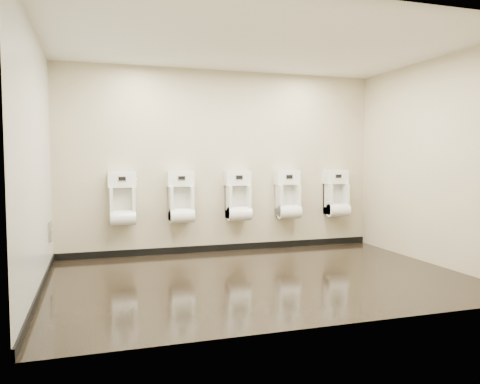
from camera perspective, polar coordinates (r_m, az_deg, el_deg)
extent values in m
cube|color=black|center=(5.80, 2.57, -10.34)|extent=(5.00, 3.50, 0.00)
cube|color=silver|center=(5.78, 2.66, 17.66)|extent=(5.00, 3.50, 0.00)
cube|color=#C0B391|center=(7.28, -2.10, 3.72)|extent=(5.00, 0.02, 2.80)
cube|color=#C0B391|center=(4.02, 11.19, 3.43)|extent=(5.00, 0.02, 2.80)
cube|color=#C0B391|center=(5.31, -23.69, 3.29)|extent=(0.02, 3.50, 2.80)
cube|color=#C0B391|center=(6.88, 22.62, 3.40)|extent=(0.02, 3.50, 2.80)
cube|color=silver|center=(5.31, -23.64, 3.29)|extent=(0.01, 3.50, 2.80)
cube|color=black|center=(7.40, -2.04, -6.78)|extent=(5.00, 0.02, 0.10)
cube|color=black|center=(5.49, -23.16, -10.95)|extent=(0.02, 3.50, 0.10)
cube|color=#9E9EA3|center=(6.57, -22.17, -4.48)|extent=(0.03, 0.25, 0.25)
cylinder|color=silver|center=(6.57, -22.01, -4.48)|extent=(0.02, 0.04, 0.04)
cube|color=white|center=(6.94, -14.15, -1.54)|extent=(0.35, 0.26, 0.50)
cube|color=silver|center=(7.02, -14.19, -1.15)|extent=(0.27, 0.01, 0.38)
cylinder|color=white|center=(6.89, -14.09, -3.09)|extent=(0.35, 0.22, 0.22)
cube|color=white|center=(6.95, -14.21, 1.44)|extent=(0.39, 0.19, 0.22)
cube|color=black|center=(6.85, -14.17, 1.57)|extent=(0.10, 0.01, 0.05)
cube|color=silver|center=(6.85, -14.17, 1.57)|extent=(0.12, 0.01, 0.07)
cylinder|color=silver|center=(6.96, -12.55, 1.47)|extent=(0.01, 0.03, 0.03)
cube|color=white|center=(7.04, -7.20, -1.37)|extent=(0.35, 0.26, 0.50)
cube|color=silver|center=(7.12, -7.32, -0.99)|extent=(0.27, 0.01, 0.38)
cylinder|color=white|center=(6.99, -7.09, -2.90)|extent=(0.35, 0.22, 0.22)
cube|color=white|center=(7.05, -7.27, 1.56)|extent=(0.39, 0.19, 0.22)
cube|color=black|center=(6.95, -7.13, 1.70)|extent=(0.10, 0.01, 0.05)
cube|color=silver|center=(6.95, -7.14, 1.70)|extent=(0.12, 0.01, 0.07)
cylinder|color=silver|center=(7.09, -5.66, 1.59)|extent=(0.01, 0.03, 0.03)
cube|color=white|center=(7.25, -0.23, -1.19)|extent=(0.35, 0.26, 0.50)
cube|color=silver|center=(7.33, -0.43, -0.82)|extent=(0.27, 0.01, 0.38)
cylinder|color=white|center=(7.20, -0.07, -2.67)|extent=(0.35, 0.22, 0.22)
cube|color=white|center=(7.26, -0.31, 1.66)|extent=(0.39, 0.19, 0.22)
cube|color=black|center=(7.16, -0.08, 1.79)|extent=(0.10, 0.01, 0.05)
cube|color=silver|center=(7.17, -0.09, 1.79)|extent=(0.12, 0.01, 0.07)
cylinder|color=silver|center=(7.32, 1.21, 1.68)|extent=(0.01, 0.03, 0.03)
cube|color=white|center=(7.54, 5.84, -1.01)|extent=(0.35, 0.26, 0.50)
cube|color=silver|center=(7.61, 5.59, -0.66)|extent=(0.27, 0.01, 0.38)
cylinder|color=white|center=(7.49, 6.03, -2.43)|extent=(0.35, 0.22, 0.22)
cube|color=white|center=(7.54, 5.75, 1.73)|extent=(0.39, 0.19, 0.22)
cube|color=black|center=(7.45, 6.05, 1.86)|extent=(0.10, 0.01, 0.05)
cube|color=silver|center=(7.46, 6.04, 1.86)|extent=(0.12, 0.01, 0.07)
cylinder|color=silver|center=(7.63, 7.16, 1.75)|extent=(0.01, 0.03, 0.03)
cube|color=white|center=(7.92, 11.66, -0.83)|extent=(0.35, 0.26, 0.50)
cube|color=silver|center=(7.99, 11.37, -0.50)|extent=(0.27, 0.01, 0.38)
cylinder|color=white|center=(7.88, 11.88, -2.18)|extent=(0.35, 0.22, 0.22)
cube|color=white|center=(7.93, 11.58, 1.78)|extent=(0.39, 0.19, 0.22)
cube|color=black|center=(7.84, 11.93, 1.90)|extent=(0.10, 0.01, 0.05)
cube|color=silver|center=(7.84, 11.92, 1.90)|extent=(0.12, 0.01, 0.07)
cylinder|color=silver|center=(8.03, 12.85, 1.79)|extent=(0.01, 0.03, 0.03)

